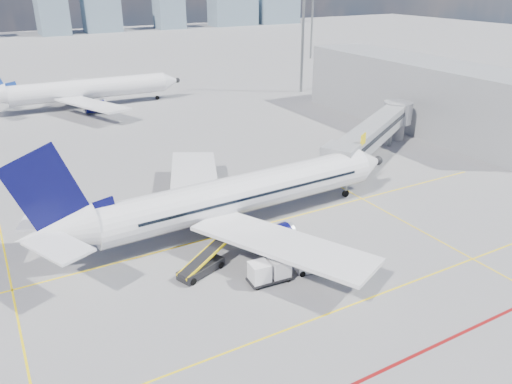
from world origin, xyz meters
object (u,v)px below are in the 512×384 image
Objects in this scene: main_aircraft at (230,197)px; belt_loader at (202,266)px; second_aircraft at (81,90)px; baggage_tug at (307,265)px; cargo_dolly at (269,270)px; ramp_worker at (324,259)px.

main_aircraft is 6.38× the size of belt_loader.
main_aircraft is 54.02m from second_aircraft.
baggage_tug is 3.32m from cargo_dolly.
main_aircraft reaches higher than belt_loader.
ramp_worker reaches higher than baggage_tug.
ramp_worker is (1.53, -0.14, 0.20)m from baggage_tug.
baggage_tug is (1.93, -9.64, -2.59)m from main_aircraft.
belt_loader is (-5.32, -5.60, -2.61)m from main_aircraft.
belt_loader reaches higher than cargo_dolly.
second_aircraft is 59.72m from belt_loader.
belt_loader is at bearing -135.52° from main_aircraft.
baggage_tug is at bearing -0.84° from cargo_dolly.
baggage_tug is (4.06, -63.61, -2.59)m from second_aircraft.
main_aircraft reaches higher than baggage_tug.
cargo_dolly is at bearing -174.88° from baggage_tug.
main_aircraft is 9.69m from cargo_dolly.
main_aircraft reaches higher than second_aircraft.
cargo_dolly reaches higher than baggage_tug.
belt_loader is (-3.19, -59.58, -2.62)m from second_aircraft.
belt_loader is at bearing 140.99° from cargo_dolly.
cargo_dolly is at bearing -100.23° from main_aircraft.
ramp_worker is (3.46, -9.78, -2.39)m from main_aircraft.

